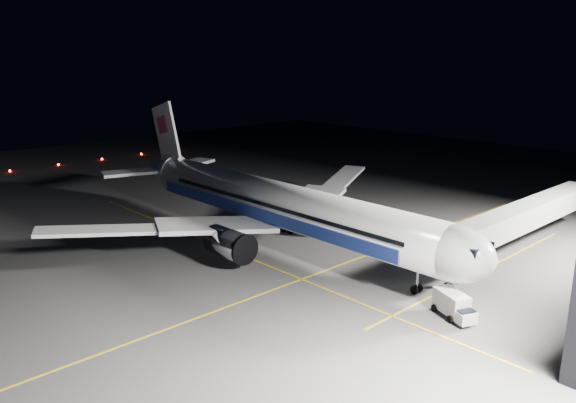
% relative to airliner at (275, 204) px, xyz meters
% --- Properties ---
extents(ground, '(200.00, 200.00, 0.00)m').
position_rel_airliner_xyz_m(ground, '(1.08, 0.00, -5.16)').
color(ground, '#4C4C4F').
rests_on(ground, ground).
extents(guide_line_main, '(0.25, 80.00, 0.01)m').
position_rel_airliner_xyz_m(guide_line_main, '(11.08, 0.00, -5.16)').
color(guide_line_main, gold).
rests_on(guide_line_main, ground).
extents(guide_line_cross, '(70.00, 0.25, 0.01)m').
position_rel_airliner_xyz_m(guide_line_cross, '(1.08, -6.00, -5.16)').
color(guide_line_cross, gold).
rests_on(guide_line_cross, ground).
extents(guide_line_side, '(0.25, 40.00, 0.01)m').
position_rel_airliner_xyz_m(guide_line_side, '(23.08, 10.00, -5.16)').
color(guide_line_side, gold).
rests_on(guide_line_side, ground).
extents(airliner, '(61.48, 54.22, 16.64)m').
position_rel_airliner_xyz_m(airliner, '(0.00, 0.00, 0.00)').
color(airliner, silver).
rests_on(airliner, ground).
extents(jet_bridge, '(3.60, 34.40, 6.30)m').
position_rel_airliner_xyz_m(jet_bridge, '(23.08, 18.06, -0.58)').
color(jet_bridge, '#B2B2B7').
rests_on(jet_bridge, ground).
extents(taxiway_lights, '(0.44, 60.44, 0.44)m').
position_rel_airliner_xyz_m(taxiway_lights, '(-70.92, 0.00, -4.94)').
color(taxiway_lights, '#FF140A').
rests_on(taxiway_lights, ground).
extents(service_truck, '(4.90, 3.45, 2.34)m').
position_rel_airliner_xyz_m(service_truck, '(27.06, -2.17, -3.91)').
color(service_truck, white).
rests_on(service_truck, ground).
extents(baggage_tug, '(2.89, 2.60, 1.74)m').
position_rel_airliner_xyz_m(baggage_tug, '(0.45, 16.06, -4.36)').
color(baggage_tug, black).
rests_on(baggage_tug, ground).
extents(safety_cone_a, '(0.36, 0.36, 0.55)m').
position_rel_airliner_xyz_m(safety_cone_a, '(-1.62, 14.00, -4.89)').
color(safety_cone_a, '#EA4209').
rests_on(safety_cone_a, ground).
extents(safety_cone_b, '(0.40, 0.40, 0.60)m').
position_rel_airliner_xyz_m(safety_cone_b, '(3.28, 5.34, -4.86)').
color(safety_cone_b, '#EA4209').
rests_on(safety_cone_b, ground).
extents(safety_cone_c, '(0.37, 0.37, 0.55)m').
position_rel_airliner_xyz_m(safety_cone_c, '(-6.92, 14.00, -4.89)').
color(safety_cone_c, '#EA4209').
rests_on(safety_cone_c, ground).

